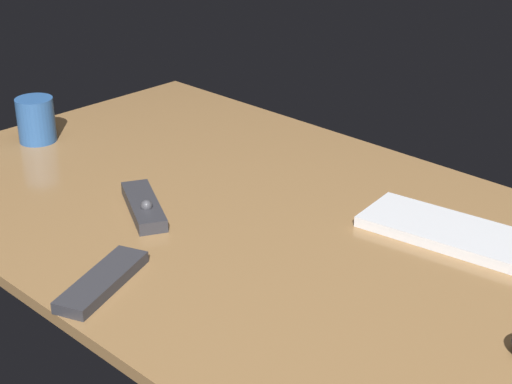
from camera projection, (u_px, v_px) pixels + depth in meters
The scene contains 5 objects.
desk at pixel (255, 221), 144.07cm from camera, with size 140.00×84.00×2.00cm, color olive.
keyboard at pixel (475, 239), 133.84cm from camera, with size 38.49×12.33×1.84cm, color silver.
media_remote at pixel (144, 206), 144.36cm from camera, with size 18.19×12.78×3.66cm.
tv_remote at pixel (102, 281), 122.05cm from camera, with size 18.34×5.36×1.83cm, color #2D2D33.
coffee_mug at pixel (36, 120), 174.11cm from camera, with size 7.97×7.97×9.57cm, color #28518C.
Camera 1 is at (89.34, -92.07, 66.77)cm, focal length 57.30 mm.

